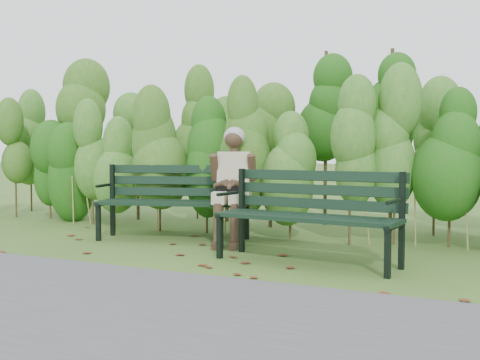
% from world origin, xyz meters
% --- Properties ---
extents(ground, '(80.00, 80.00, 0.00)m').
position_xyz_m(ground, '(0.00, 0.00, 0.00)').
color(ground, '#3B5725').
extents(footpath, '(60.00, 2.50, 0.01)m').
position_xyz_m(footpath, '(0.00, -2.20, 0.01)').
color(footpath, '#474749').
rests_on(footpath, ground).
extents(hedge_band, '(11.04, 1.67, 2.42)m').
position_xyz_m(hedge_band, '(0.00, 1.86, 1.26)').
color(hedge_band, '#47381E').
rests_on(hedge_band, ground).
extents(leaf_litter, '(5.93, 2.27, 0.01)m').
position_xyz_m(leaf_litter, '(0.45, -0.26, 0.00)').
color(leaf_litter, '#632C18').
rests_on(leaf_litter, ground).
extents(bench_left, '(1.88, 1.03, 0.89)m').
position_xyz_m(bench_left, '(-1.02, 0.70, 0.53)').
color(bench_left, black).
rests_on(bench_left, ground).
extents(bench_right, '(1.80, 0.76, 0.88)m').
position_xyz_m(bench_right, '(0.89, 0.04, 0.52)').
color(bench_right, black).
rests_on(bench_right, ground).
extents(seated_woman, '(0.57, 0.84, 1.34)m').
position_xyz_m(seated_woman, '(-0.27, 0.71, 0.75)').
color(seated_woman, beige).
rests_on(seated_woman, ground).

